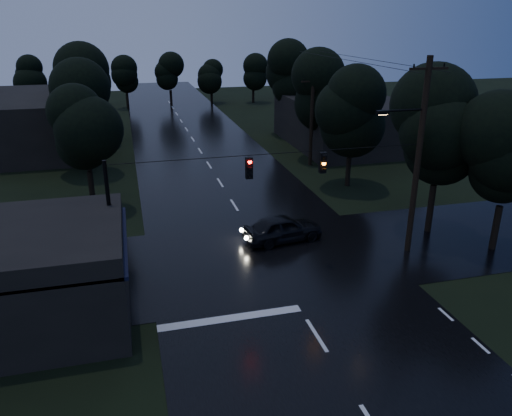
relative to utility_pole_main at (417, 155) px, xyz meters
name	(u,v)px	position (x,y,z in m)	size (l,w,h in m)	color
main_road	(209,165)	(-7.41, 19.00, -5.26)	(12.00, 120.00, 0.02)	black
cross_street	(267,258)	(-7.41, 1.00, -5.26)	(60.00, 9.00, 0.02)	black
building_far_right	(344,122)	(6.59, 23.00, -3.06)	(10.00, 14.00, 4.40)	black
building_far_left	(43,122)	(-21.41, 29.00, -2.76)	(10.00, 16.00, 5.00)	black
utility_pole_main	(417,155)	(0.00, 0.00, 0.00)	(3.50, 0.30, 10.00)	black
utility_pole_far	(312,119)	(0.89, 17.00, -1.38)	(2.00, 0.30, 7.50)	black
anchor_pole_left	(111,226)	(-14.91, 0.00, -2.26)	(0.18, 0.18, 6.00)	black
span_signals	(286,165)	(-6.85, -0.01, -0.01)	(15.00, 0.37, 1.12)	black
tree_corner_near	(441,129)	(2.59, 2.00, 0.74)	(4.48, 4.48, 9.44)	black
tree_corner_far	(509,154)	(4.59, -1.00, -0.02)	(3.92, 3.92, 8.26)	black
tree_left_a	(84,128)	(-16.41, 11.00, -0.02)	(3.92, 3.92, 8.26)	black
tree_left_b	(81,103)	(-17.01, 19.00, 0.36)	(4.20, 4.20, 8.85)	black
tree_left_c	(81,83)	(-17.61, 29.00, 0.74)	(4.48, 4.48, 9.44)	black
tree_right_a	(352,109)	(1.59, 11.00, 0.36)	(4.20, 4.20, 8.85)	black
tree_right_b	(319,89)	(2.19, 19.00, 0.74)	(4.48, 4.48, 9.44)	black
tree_right_c	(289,73)	(2.79, 29.00, 1.11)	(4.76, 4.76, 10.03)	black
car	(283,228)	(-6.01, 2.84, -4.51)	(1.77, 4.40, 1.50)	black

